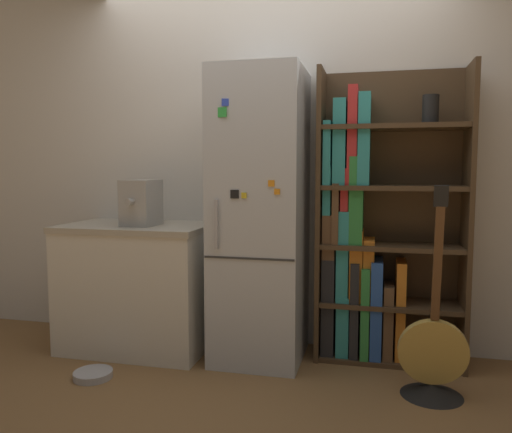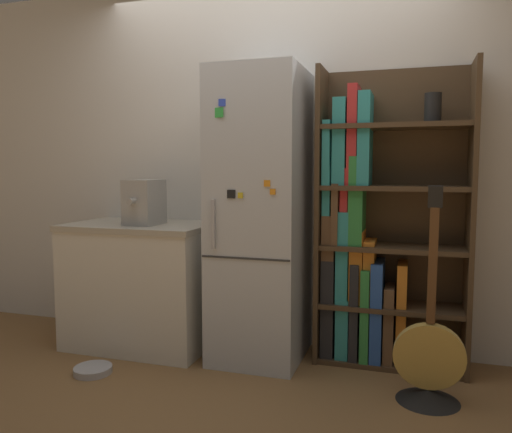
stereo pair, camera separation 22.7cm
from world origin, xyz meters
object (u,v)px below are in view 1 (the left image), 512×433
at_px(espresso_machine, 141,203).
at_px(guitar, 432,366).
at_px(bookshelf, 370,236).
at_px(pet_bowl, 93,374).
at_px(refrigerator, 260,217).

xyz_separation_m(espresso_machine, guitar, (1.86, -0.28, -0.85)).
bearing_deg(bookshelf, pet_bowl, -155.12).
height_order(bookshelf, guitar, bookshelf).
bearing_deg(bookshelf, guitar, -55.19).
height_order(bookshelf, pet_bowl, bookshelf).
distance_m(espresso_machine, pet_bowl, 1.12).
xyz_separation_m(bookshelf, pet_bowl, (-1.60, -0.74, -0.79)).
relative_size(espresso_machine, pet_bowl, 1.41).
distance_m(bookshelf, pet_bowl, 1.93).
relative_size(refrigerator, espresso_machine, 5.75).
bearing_deg(guitar, espresso_machine, 171.58).
relative_size(bookshelf, pet_bowl, 8.15).
bearing_deg(espresso_machine, bookshelf, 8.92).
height_order(bookshelf, espresso_machine, bookshelf).
bearing_deg(espresso_machine, refrigerator, 5.30).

